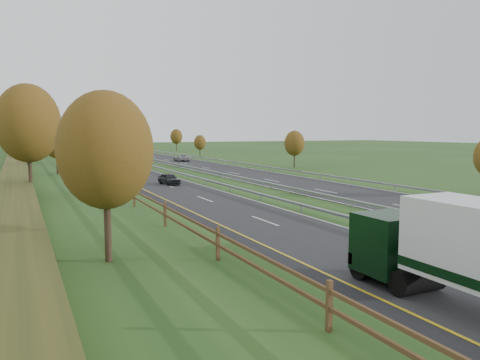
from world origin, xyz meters
The scene contains 18 objects.
ground centered at (8.00, 55.00, 0.00)m, with size 400.00×400.00×0.00m, color #224217.
near_carriageway centered at (0.00, 60.00, 0.02)m, with size 10.50×200.00×0.04m, color black.
far_carriageway centered at (16.50, 60.00, 0.02)m, with size 10.50×200.00×0.04m, color black.
hard_shoulder centered at (-3.75, 60.00, 0.02)m, with size 3.00×200.00×0.04m, color black.
lane_markings centered at (6.40, 59.88, 0.05)m, with size 26.75×200.00×0.01m.
embankment_left centered at (-13.00, 60.00, 1.00)m, with size 12.00×200.00×2.00m, color #224217.
hedge_left centered at (-15.00, 60.00, 2.55)m, with size 2.20×180.00×1.10m, color #2F3716.
fence_left centered at (-8.50, 59.59, 2.73)m, with size 0.12×189.06×1.20m.
median_barrier_near centered at (5.70, 60.00, 0.61)m, with size 0.32×200.00×0.71m.
median_barrier_far centered at (10.80, 60.00, 0.61)m, with size 0.32×200.00×0.71m.
outer_barrier_far centered at (22.30, 60.00, 0.62)m, with size 0.32×200.00×0.71m.
trees_left centered at (-12.64, 56.63, 6.37)m, with size 6.64×164.30×7.66m.
trees_far centered at (29.80, 89.21, 4.25)m, with size 8.45×118.60×7.12m.
road_tanker centered at (0.28, 108.59, 1.86)m, with size 2.40×11.22×3.46m.
car_dark_near centered at (1.78, 48.37, 0.73)m, with size 1.62×4.03×1.37m, color black.
car_silver_mid centered at (0.60, 66.00, 0.71)m, with size 1.41×4.04×1.33m, color #9C9CA0.
car_small_far centered at (-0.79, 126.12, 0.78)m, with size 2.07×5.10×1.48m, color #152042.
car_oncoming centered at (17.03, 89.57, 0.78)m, with size 2.47×5.35×1.49m, color #98989D.
Camera 1 is at (-14.69, -6.33, 6.54)m, focal length 35.00 mm.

